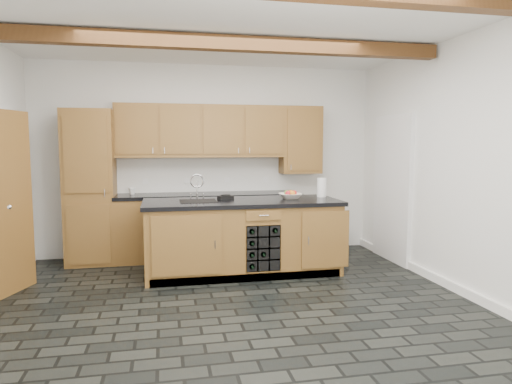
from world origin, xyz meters
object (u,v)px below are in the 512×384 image
island (243,237)px  fruit_bowl (290,196)px  kitchen_scale (226,197)px  paper_towel (322,187)px

island → fruit_bowl: 0.81m
kitchen_scale → fruit_bowl: size_ratio=0.73×
island → paper_towel: bearing=9.5°
island → fruit_bowl: size_ratio=8.33×
kitchen_scale → paper_towel: 1.31m
kitchen_scale → fruit_bowl: (0.83, -0.13, 0.01)m
fruit_bowl → paper_towel: paper_towel is taller
fruit_bowl → island: bearing=-177.2°
island → kitchen_scale: (-0.20, 0.16, 0.49)m
island → paper_towel: paper_towel is taller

